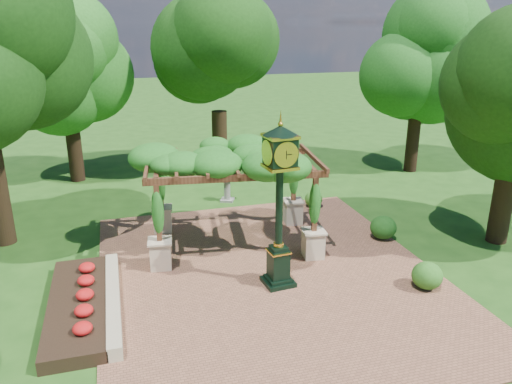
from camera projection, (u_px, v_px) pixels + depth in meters
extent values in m
plane|color=#1E4714|center=(280.00, 292.00, 14.29)|extent=(120.00, 120.00, 0.00)
cube|color=brown|center=(270.00, 275.00, 15.20)|extent=(10.00, 12.00, 0.04)
cube|color=#C6B793|center=(113.00, 300.00, 13.48)|extent=(0.35, 5.00, 0.40)
cube|color=red|center=(78.00, 306.00, 13.25)|extent=(1.50, 5.00, 0.36)
cube|color=black|center=(278.00, 282.00, 14.64)|extent=(0.92, 0.92, 0.13)
cube|color=black|center=(278.00, 264.00, 14.45)|extent=(0.58, 0.58, 0.95)
cube|color=gold|center=(278.00, 251.00, 14.32)|extent=(0.65, 0.65, 0.04)
cylinder|color=black|center=(279.00, 206.00, 13.88)|extent=(0.23, 0.23, 2.42)
cube|color=black|center=(280.00, 151.00, 13.37)|extent=(0.81, 0.81, 0.74)
cylinder|color=beige|center=(286.00, 155.00, 13.03)|extent=(0.63, 0.10, 0.63)
cone|color=black|center=(280.00, 130.00, 13.18)|extent=(1.04, 1.04, 0.26)
sphere|color=gold|center=(281.00, 124.00, 13.13)|extent=(0.15, 0.15, 0.15)
cube|color=beige|center=(161.00, 254.00, 15.49)|extent=(0.71, 0.71, 0.88)
cube|color=#55311D|center=(158.00, 213.00, 15.04)|extent=(0.17, 0.17, 1.81)
cube|color=beige|center=(313.00, 244.00, 16.21)|extent=(0.71, 0.71, 0.88)
cube|color=#55311D|center=(315.00, 204.00, 15.76)|extent=(0.17, 0.17, 1.81)
cube|color=beige|center=(163.00, 219.00, 18.23)|extent=(0.71, 0.71, 0.88)
cube|color=#55311D|center=(160.00, 183.00, 17.78)|extent=(0.17, 0.17, 1.81)
cube|color=beige|center=(293.00, 212.00, 18.95)|extent=(0.71, 0.71, 0.88)
cube|color=#55311D|center=(294.00, 177.00, 18.50)|extent=(0.17, 0.17, 1.81)
cube|color=#55311D|center=(238.00, 178.00, 15.08)|extent=(5.64, 0.84, 0.22)
cube|color=#55311D|center=(228.00, 154.00, 17.82)|extent=(5.64, 0.84, 0.22)
ellipsoid|color=#1E5C1A|center=(232.00, 157.00, 16.37)|extent=(6.06, 4.20, 0.98)
cube|color=gray|center=(227.00, 200.00, 21.52)|extent=(0.71, 0.71, 0.10)
cylinder|color=gray|center=(227.00, 190.00, 21.38)|extent=(0.36, 0.36, 0.88)
cylinder|color=gray|center=(227.00, 180.00, 21.23)|extent=(0.67, 0.67, 0.05)
ellipsoid|color=#29631C|center=(427.00, 276.00, 14.29)|extent=(1.03, 1.03, 0.79)
ellipsoid|color=#194814|center=(383.00, 227.00, 17.59)|extent=(1.22, 1.22, 0.83)
ellipsoid|color=#2E621C|center=(314.00, 199.00, 20.65)|extent=(0.96, 0.96, 0.66)
cylinder|color=black|center=(75.00, 149.00, 23.88)|extent=(0.68, 0.68, 3.10)
ellipsoid|color=#23621C|center=(64.00, 63.00, 22.59)|extent=(4.61, 4.61, 4.90)
cylinder|color=#332214|center=(220.00, 142.00, 25.18)|extent=(0.75, 0.75, 3.15)
ellipsoid|color=#163E0F|center=(218.00, 59.00, 23.86)|extent=(4.52, 4.52, 4.98)
cylinder|color=black|center=(413.00, 139.00, 25.41)|extent=(0.64, 0.64, 3.32)
ellipsoid|color=#1D5618|center=(422.00, 52.00, 24.03)|extent=(4.79, 4.79, 5.24)
cylinder|color=#312013|center=(503.00, 199.00, 17.10)|extent=(0.70, 0.70, 3.13)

